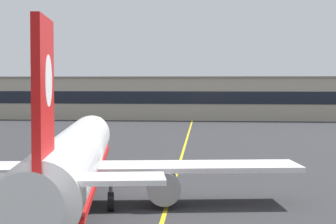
{
  "coord_description": "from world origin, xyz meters",
  "views": [
    {
      "loc": [
        5.66,
        -29.15,
        8.73
      ],
      "look_at": [
        0.84,
        15.62,
        6.62
      ],
      "focal_mm": 69.47,
      "sensor_mm": 36.0,
      "label": 1
    }
  ],
  "objects": [
    {
      "name": "terminal_building",
      "position": [
        -3.47,
        121.64,
        4.96
      ],
      "size": [
        157.71,
        12.4,
        9.91
      ],
      "color": "#B2A893",
      "rests_on": "ground"
    },
    {
      "name": "safety_cone_by_nose_gear",
      "position": [
        -5.57,
        31.16,
        0.26
      ],
      "size": [
        0.44,
        0.44,
        0.55
      ],
      "color": "orange",
      "rests_on": "ground"
    },
    {
      "name": "airliner_foreground",
      "position": [
        -5.69,
        15.0,
        3.37
      ],
      "size": [
        32.35,
        41.37,
        11.65
      ],
      "color": "white",
      "rests_on": "ground"
    },
    {
      "name": "taxiway_centreline",
      "position": [
        0.0,
        30.0,
        0.0
      ],
      "size": [
        9.64,
        179.77,
        0.01
      ],
      "primitive_type": "cube",
      "rotation": [
        0.0,
        0.0,
        0.05
      ],
      "color": "yellow",
      "rests_on": "ground"
    }
  ]
}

